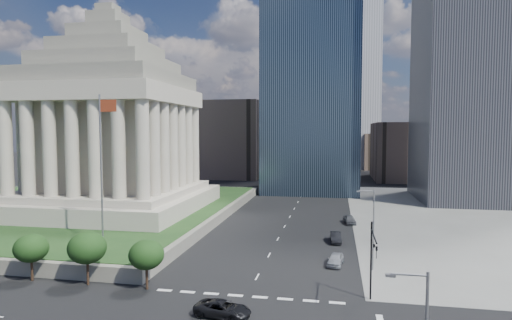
% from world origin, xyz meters
% --- Properties ---
extents(ground, '(500.00, 500.00, 0.00)m').
position_xyz_m(ground, '(0.00, 100.00, 0.00)').
color(ground, black).
rests_on(ground, ground).
extents(plaza_terrace, '(66.00, 70.00, 1.80)m').
position_xyz_m(plaza_terrace, '(-45.00, 50.00, 0.90)').
color(plaza_terrace, '#625F54').
rests_on(plaza_terrace, ground).
extents(plaza_lawn, '(64.00, 68.00, 0.10)m').
position_xyz_m(plaza_lawn, '(-45.00, 50.00, 1.85)').
color(plaza_lawn, '#1B3817').
rests_on(plaza_lawn, plaza_terrace).
extents(war_memorial, '(34.00, 34.00, 39.00)m').
position_xyz_m(war_memorial, '(-34.00, 48.00, 21.40)').
color(war_memorial, '#A39989').
rests_on(war_memorial, plaza_lawn).
extents(flagpole, '(2.52, 0.24, 20.00)m').
position_xyz_m(flagpole, '(-21.83, 24.00, 13.11)').
color(flagpole, slate).
rests_on(flagpole, plaza_lawn).
extents(midrise_glass, '(26.00, 26.00, 60.00)m').
position_xyz_m(midrise_glass, '(2.00, 95.00, 30.00)').
color(midrise_glass, black).
rests_on(midrise_glass, ground).
extents(building_filler_ne, '(20.00, 30.00, 20.00)m').
position_xyz_m(building_filler_ne, '(32.00, 130.00, 10.00)').
color(building_filler_ne, brown).
rests_on(building_filler_ne, ground).
extents(building_filler_nw, '(24.00, 30.00, 28.00)m').
position_xyz_m(building_filler_nw, '(-30.00, 130.00, 14.00)').
color(building_filler_nw, brown).
rests_on(building_filler_nw, ground).
extents(traffic_signal_ne, '(0.30, 5.74, 8.00)m').
position_xyz_m(traffic_signal_ne, '(12.50, 13.70, 5.25)').
color(traffic_signal_ne, black).
rests_on(traffic_signal_ne, ground).
extents(street_lamp_north, '(2.13, 0.22, 10.00)m').
position_xyz_m(street_lamp_north, '(13.33, 25.00, 5.66)').
color(street_lamp_north, slate).
rests_on(street_lamp_north, ground).
extents(pickup_truck, '(3.28, 5.62, 1.47)m').
position_xyz_m(pickup_truck, '(-1.15, 8.83, 0.73)').
color(pickup_truck, black).
rests_on(pickup_truck, ground).
extents(parked_sedan_near, '(2.37, 4.56, 1.48)m').
position_xyz_m(parked_sedan_near, '(9.00, 26.21, 0.74)').
color(parked_sedan_near, '#9CA0A5').
rests_on(parked_sedan_near, ground).
extents(parked_sedan_mid, '(4.63, 1.85, 1.50)m').
position_xyz_m(parked_sedan_mid, '(9.00, 37.59, 0.75)').
color(parked_sedan_mid, black).
rests_on(parked_sedan_mid, ground).
extents(parked_sedan_far, '(4.83, 2.55, 1.57)m').
position_xyz_m(parked_sedan_far, '(11.50, 51.51, 0.78)').
color(parked_sedan_far, '#4D4F54').
rests_on(parked_sedan_far, ground).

